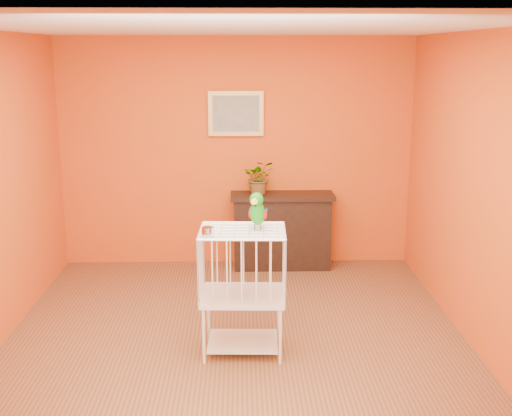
{
  "coord_description": "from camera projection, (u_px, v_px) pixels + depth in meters",
  "views": [
    {
      "loc": [
        0.05,
        -5.0,
        2.43
      ],
      "look_at": [
        0.17,
        -0.08,
        1.22
      ],
      "focal_mm": 45.0,
      "sensor_mm": 36.0,
      "label": 1
    }
  ],
  "objects": [
    {
      "name": "potted_plant",
      "position": [
        260.0,
        182.0,
        7.15
      ],
      "size": [
        0.35,
        0.39,
        0.3
      ],
      "primitive_type": "imported",
      "rotation": [
        0.0,
        0.0,
        0.0
      ],
      "color": "#26722D",
      "rests_on": "console_cabinet"
    },
    {
      "name": "parrot",
      "position": [
        258.0,
        210.0,
        5.08
      ],
      "size": [
        0.16,
        0.28,
        0.31
      ],
      "rotation": [
        0.0,
        0.0,
        -0.27
      ],
      "color": "#59544C",
      "rests_on": "birdcage"
    },
    {
      "name": "framed_picture",
      "position": [
        236.0,
        114.0,
        7.17
      ],
      "size": [
        0.62,
        0.04,
        0.5
      ],
      "color": "#B48E40",
      "rests_on": "room_shell"
    },
    {
      "name": "ground",
      "position": [
        236.0,
        346.0,
        5.43
      ],
      "size": [
        4.5,
        4.5,
        0.0
      ],
      "primitive_type": "plane",
      "color": "brown",
      "rests_on": "ground"
    },
    {
      "name": "room_shell",
      "position": [
        234.0,
        161.0,
        5.06
      ],
      "size": [
        4.5,
        4.5,
        4.5
      ],
      "color": "#E04615",
      "rests_on": "ground"
    },
    {
      "name": "console_cabinet",
      "position": [
        282.0,
        231.0,
        7.33
      ],
      "size": [
        1.16,
        0.42,
        0.86
      ],
      "color": "black",
      "rests_on": "ground"
    },
    {
      "name": "birdcage",
      "position": [
        243.0,
        289.0,
        5.22
      ],
      "size": [
        0.69,
        0.54,
        1.04
      ],
      "rotation": [
        0.0,
        0.0,
        -0.03
      ],
      "color": "white",
      "rests_on": "ground"
    },
    {
      "name": "feed_cup",
      "position": [
        208.0,
        231.0,
        4.93
      ],
      "size": [
        0.09,
        0.09,
        0.07
      ],
      "primitive_type": "cylinder",
      "color": "silver",
      "rests_on": "birdcage"
    }
  ]
}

